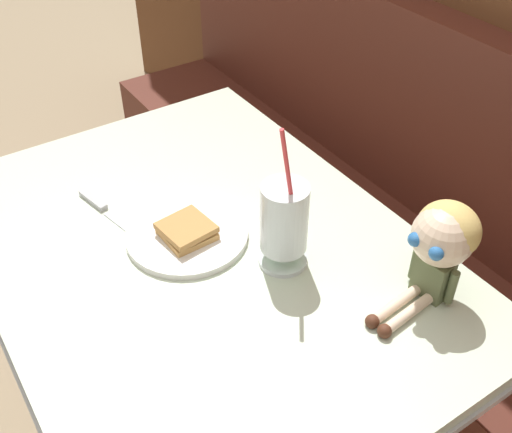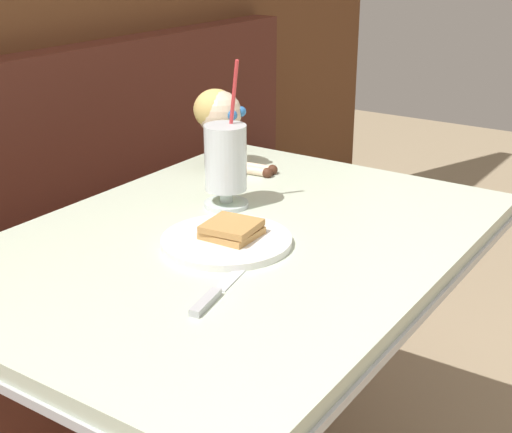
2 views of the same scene
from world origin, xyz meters
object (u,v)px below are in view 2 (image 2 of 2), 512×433
toast_plate (228,238)px  milkshake_glass (226,161)px  butter_knife (215,294)px  seated_doll (220,117)px

toast_plate → milkshake_glass: bearing=36.8°
butter_knife → seated_doll: size_ratio=1.05×
seated_doll → milkshake_glass: bearing=-141.0°
milkshake_glass → seated_doll: size_ratio=1.41×
toast_plate → seated_doll: 0.50m
toast_plate → butter_knife: toast_plate is taller
milkshake_glass → seated_doll: bearing=39.0°
toast_plate → butter_knife: (-0.19, -0.11, -0.01)m
toast_plate → milkshake_glass: (0.16, 0.12, 0.09)m
butter_knife → seated_doll: (0.57, 0.41, 0.12)m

